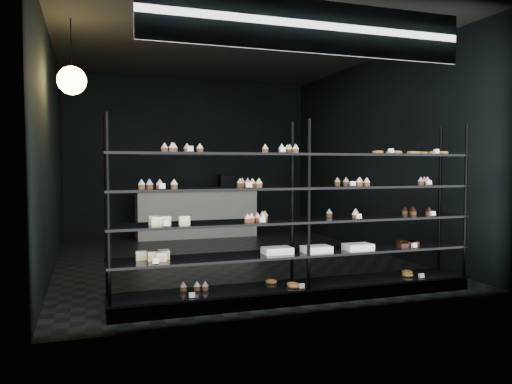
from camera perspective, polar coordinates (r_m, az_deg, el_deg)
room at (r=7.59m, az=-3.09°, el=4.31°), size 5.01×6.01×3.20m
display_shelf at (r=5.36m, az=4.88°, el=-5.60°), size 4.00×0.50×1.91m
signage at (r=5.00m, az=6.41°, el=18.26°), size 3.30×0.05×0.50m
pendant_lamp at (r=6.49m, az=-20.31°, el=11.88°), size 0.34×0.34×0.90m
service_counter at (r=10.06m, az=-6.77°, el=-2.26°), size 2.45×0.65×1.23m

